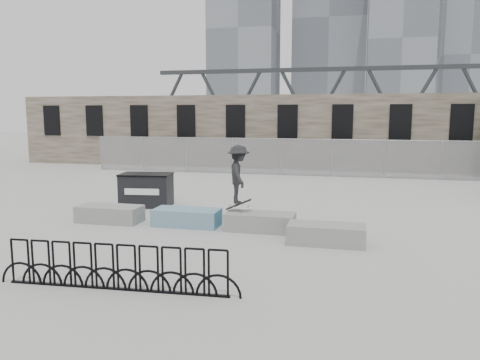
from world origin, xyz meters
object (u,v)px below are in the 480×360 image
Objects in this scene: planter_center_right at (260,221)px; planter_offset at (326,233)px; planter_center_left at (187,217)px; planter_far_left at (110,213)px; skateboarder at (239,175)px; dumpster at (146,190)px; bike_rack at (116,268)px.

planter_center_right is 2.18m from planter_offset.
planter_far_left is at bearing -177.90° from planter_center_left.
skateboarder is at bearing 157.17° from planter_offset.
planter_center_right is at bearing -121.48° from skateboarder.
bike_rack is (2.94, -7.77, -0.17)m from dumpster.
planter_center_right is (4.81, 0.04, 0.00)m from planter_far_left.
planter_center_right is 1.50m from skateboarder.
planter_far_left is at bearing 172.13° from planter_offset.
planter_center_right is at bearing 70.77° from bike_rack.
dumpster is (-6.70, 3.54, 0.33)m from planter_offset.
planter_center_right is at bearing -36.16° from dumpster.
planter_far_left is 6.82m from planter_offset.
skateboarder is at bearing 77.97° from bike_rack.
planter_offset is at bearing 48.31° from bike_rack.
dumpster reaches higher than planter_far_left.
planter_center_left is 1.00× the size of planter_center_right.
bike_rack is at bearing -59.90° from planter_far_left.
skateboarder is (-2.63, 1.11, 1.33)m from planter_offset.
planter_center_left is at bearing 178.80° from planter_center_right.
planter_offset is at bearing -26.66° from planter_center_right.
dumpster is 4.85m from skateboarder.
planter_center_right is 1.01× the size of dumpster.
planter_center_left is 4.35m from planter_offset.
planter_far_left is 4.34m from skateboarder.
planter_far_left is 4.81m from planter_center_right.
planter_center_right is at bearing 153.34° from planter_offset.
dumpster is at bearing 152.18° from planter_offset.
bike_rack reaches higher than planter_far_left.
planter_far_left is at bearing -179.47° from planter_center_right.
planter_center_right is at bearing 0.53° from planter_far_left.
skateboarder is at bearing 2.84° from planter_center_left.
skateboarder is at bearing 2.38° from planter_far_left.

